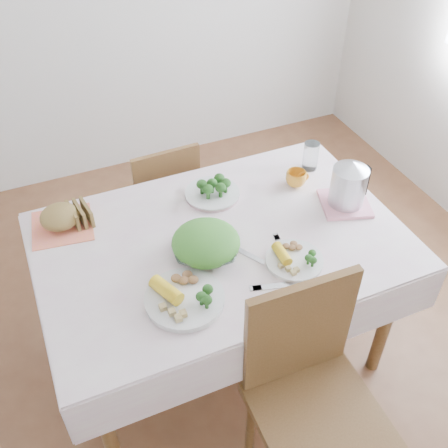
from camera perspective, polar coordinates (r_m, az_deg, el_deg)
name	(u,v)px	position (r m, az deg, el deg)	size (l,w,h in m)	color
floor	(222,348)	(2.74, -0.22, -13.31)	(3.60, 3.60, 0.00)	brown
dining_table	(222,300)	(2.45, -0.25, -8.24)	(1.40, 0.90, 0.75)	brown
tablecloth	(221,240)	(2.17, -0.27, -1.73)	(1.50, 1.00, 0.01)	white
chair_near	(318,418)	(2.04, 10.22, -20.05)	(0.44, 0.44, 0.98)	brown
chair_far	(159,191)	(2.92, -7.08, 3.62)	(0.37, 0.37, 0.82)	brown
salad_bowl	(206,249)	(2.08, -1.96, -2.69)	(0.26, 0.26, 0.06)	white
dinner_plate_left	(185,299)	(1.93, -4.30, -8.18)	(0.30, 0.30, 0.02)	white
dinner_plate_right	(294,260)	(2.08, 7.65, -3.95)	(0.23, 0.23, 0.02)	white
broccoli_plate	(212,194)	(2.38, -1.29, 3.27)	(0.25, 0.25, 0.02)	beige
napkin	(62,226)	(2.32, -17.19, -0.20)	(0.25, 0.25, 0.00)	#FD7D5B
bread_loaf	(60,216)	(2.29, -17.47, 0.84)	(0.16, 0.16, 0.10)	olive
yellow_mug	(296,178)	(2.44, 7.83, 4.93)	(0.10, 0.10, 0.08)	orange
glass_tumbler	(311,157)	(2.55, 9.41, 7.25)	(0.07, 0.07, 0.14)	white
pink_tray	(345,203)	(2.39, 13.01, 2.20)	(0.21, 0.21, 0.02)	pink
electric_kettle	(349,183)	(2.32, 13.42, 4.36)	(0.15, 0.15, 0.22)	#B2B5BA
fork_left	(244,253)	(2.10, 2.23, -3.15)	(0.02, 0.20, 0.00)	silver
fork_right	(284,251)	(2.12, 6.51, -2.92)	(0.02, 0.19, 0.00)	silver
knife	(281,285)	(1.99, 6.23, -6.66)	(0.03, 0.22, 0.00)	silver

